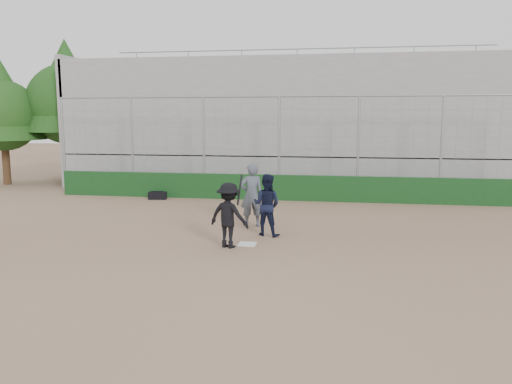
# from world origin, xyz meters

# --- Properties ---
(ground) EXTENTS (90.00, 90.00, 0.00)m
(ground) POSITION_xyz_m (0.00, 0.00, 0.00)
(ground) COLOR brown
(ground) RESTS_ON ground
(home_plate) EXTENTS (0.44, 0.44, 0.02)m
(home_plate) POSITION_xyz_m (0.00, 0.00, 0.01)
(home_plate) COLOR white
(home_plate) RESTS_ON ground
(backstop) EXTENTS (18.10, 0.25, 4.04)m
(backstop) POSITION_xyz_m (0.00, 7.00, 0.96)
(backstop) COLOR #113614
(backstop) RESTS_ON ground
(bleachers) EXTENTS (20.25, 6.70, 6.98)m
(bleachers) POSITION_xyz_m (0.00, 11.95, 2.92)
(bleachers) COLOR gray
(bleachers) RESTS_ON ground
(tree_left) EXTENTS (4.48, 4.48, 7.00)m
(tree_left) POSITION_xyz_m (-11.00, 11.00, 4.39)
(tree_left) COLOR #3D2516
(tree_left) RESTS_ON ground
(tree_right) EXTENTS (3.84, 3.84, 6.00)m
(tree_right) POSITION_xyz_m (-13.50, 9.50, 3.76)
(tree_right) COLOR #3A2515
(tree_right) RESTS_ON ground
(batter_at_plate) EXTENTS (1.19, 0.90, 1.79)m
(batter_at_plate) POSITION_xyz_m (-0.41, -0.32, 0.81)
(batter_at_plate) COLOR black
(batter_at_plate) RESTS_ON ground
(catcher_crouched) EXTENTS (1.00, 0.89, 1.15)m
(catcher_crouched) POSITION_xyz_m (0.35, 1.05, 0.57)
(catcher_crouched) COLOR black
(catcher_crouched) RESTS_ON ground
(umpire) EXTENTS (0.80, 0.67, 1.70)m
(umpire) POSITION_xyz_m (-0.25, 2.11, 0.85)
(umpire) COLOR #4A525D
(umpire) RESTS_ON ground
(equipment_bag) EXTENTS (0.73, 0.39, 0.34)m
(equipment_bag) POSITION_xyz_m (-4.76, 6.39, 0.15)
(equipment_bag) COLOR black
(equipment_bag) RESTS_ON ground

